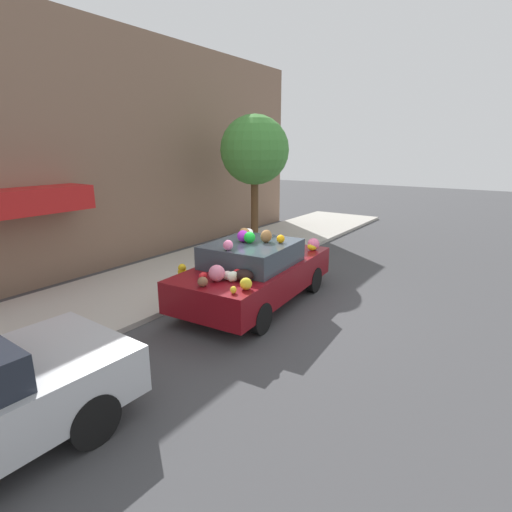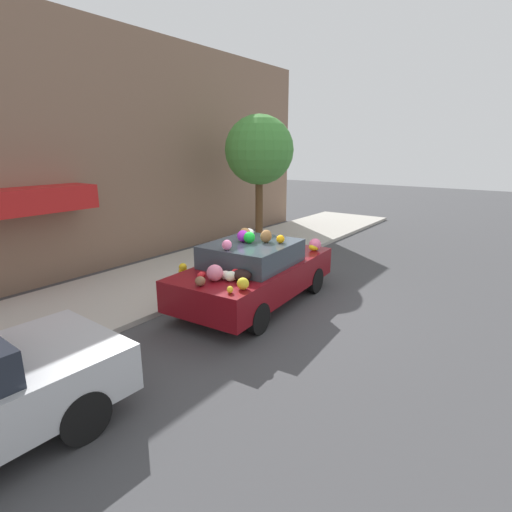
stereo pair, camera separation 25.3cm
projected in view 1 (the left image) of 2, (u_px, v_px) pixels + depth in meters
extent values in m
plane|color=#424244|center=(254.00, 302.00, 8.85)|extent=(60.00, 60.00, 0.00)
cube|color=#B2ADA3|center=(168.00, 278.00, 10.31)|extent=(24.00, 3.20, 0.11)
cube|color=#846651|center=(103.00, 150.00, 10.70)|extent=(18.00, 0.30, 6.48)
cube|color=red|center=(11.00, 203.00, 8.44)|extent=(3.40, 0.90, 0.55)
cylinder|color=brown|center=(255.00, 211.00, 13.09)|extent=(0.24, 0.24, 2.36)
sphere|color=#47933D|center=(255.00, 150.00, 12.58)|extent=(2.17, 2.17, 2.17)
cylinder|color=gold|center=(183.00, 282.00, 8.97)|extent=(0.20, 0.20, 0.55)
sphere|color=gold|center=(182.00, 268.00, 8.89)|extent=(0.18, 0.18, 0.18)
cube|color=maroon|center=(256.00, 276.00, 8.67)|extent=(4.22, 2.11, 0.62)
cube|color=#333D47|center=(252.00, 253.00, 8.39)|extent=(1.95, 1.73, 0.47)
cylinder|color=black|center=(253.00, 269.00, 10.21)|extent=(0.61, 0.22, 0.60)
cylinder|color=black|center=(314.00, 280.00, 9.40)|extent=(0.61, 0.22, 0.60)
cylinder|color=black|center=(189.00, 301.00, 8.10)|extent=(0.61, 0.22, 0.60)
cylinder|color=black|center=(261.00, 318.00, 7.28)|extent=(0.61, 0.22, 0.60)
sphere|color=green|center=(250.00, 237.00, 8.26)|extent=(0.32, 0.32, 0.24)
ellipsoid|color=pink|center=(228.00, 245.00, 7.69)|extent=(0.25, 0.23, 0.20)
sphere|color=yellow|center=(246.00, 284.00, 6.91)|extent=(0.30, 0.30, 0.21)
ellipsoid|color=brown|center=(203.00, 282.00, 7.07)|extent=(0.22, 0.22, 0.18)
ellipsoid|color=olive|center=(266.00, 236.00, 8.31)|extent=(0.31, 0.24, 0.27)
ellipsoid|color=white|center=(248.00, 232.00, 8.95)|extent=(0.36, 0.34, 0.17)
ellipsoid|color=white|center=(265.00, 242.00, 10.09)|extent=(0.23, 0.22, 0.13)
sphere|color=pink|center=(217.00, 273.00, 7.33)|extent=(0.43, 0.43, 0.31)
sphere|color=purple|center=(243.00, 236.00, 8.37)|extent=(0.32, 0.32, 0.25)
ellipsoid|color=olive|center=(245.00, 232.00, 8.87)|extent=(0.30, 0.33, 0.19)
ellipsoid|color=yellow|center=(233.00, 290.00, 6.74)|extent=(0.16, 0.15, 0.13)
ellipsoid|color=white|center=(228.00, 275.00, 7.43)|extent=(0.24, 0.25, 0.17)
ellipsoid|color=black|center=(244.00, 275.00, 7.38)|extent=(0.34, 0.39, 0.21)
sphere|color=pink|center=(313.00, 244.00, 9.60)|extent=(0.39, 0.39, 0.29)
sphere|color=#F3A110|center=(281.00, 239.00, 8.29)|extent=(0.24, 0.24, 0.17)
ellipsoid|color=red|center=(203.00, 276.00, 7.48)|extent=(0.23, 0.19, 0.13)
ellipsoid|color=green|center=(249.00, 239.00, 8.35)|extent=(0.22, 0.22, 0.15)
ellipsoid|color=white|center=(233.00, 276.00, 7.33)|extent=(0.27, 0.23, 0.20)
sphere|color=red|center=(237.00, 274.00, 7.48)|extent=(0.25, 0.25, 0.19)
ellipsoid|color=yellow|center=(312.00, 247.00, 9.56)|extent=(0.32, 0.32, 0.18)
cylinder|color=black|center=(25.00, 373.00, 5.48)|extent=(0.64, 0.20, 0.63)
cylinder|color=black|center=(93.00, 420.00, 4.54)|extent=(0.64, 0.20, 0.63)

